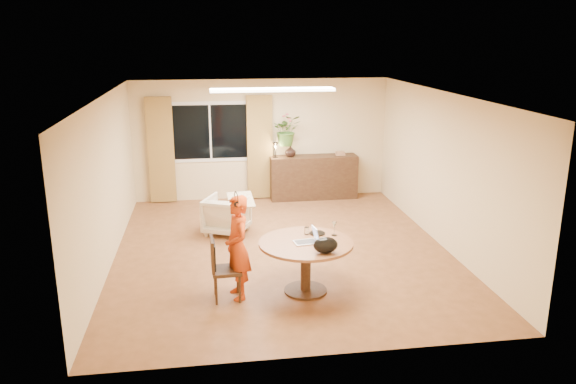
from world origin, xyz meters
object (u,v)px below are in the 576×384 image
object	(u,v)px
child	(237,247)
dining_table	(306,253)
dining_chair	(227,269)
armchair	(227,215)
sideboard	(313,177)

from	to	relation	value
child	dining_table	bearing A→B (deg)	77.82
dining_chair	child	distance (m)	0.32
dining_table	dining_chair	bearing A→B (deg)	-176.78
dining_table	armchair	size ratio (longest dim) A/B	1.75
armchair	sideboard	bearing A→B (deg)	-110.98
dining_chair	sideboard	distance (m)	5.12
dining_table	sideboard	distance (m)	4.72
dining_chair	child	size ratio (longest dim) A/B	0.61
armchair	sideboard	size ratio (longest dim) A/B	0.39
dining_chair	armchair	size ratio (longest dim) A/B	1.19
dining_chair	armchair	xyz separation A→B (m)	(0.11, 2.68, -0.10)
dining_chair	armchair	world-z (taller)	dining_chair
dining_chair	armchair	bearing A→B (deg)	85.82
dining_table	dining_chair	xyz separation A→B (m)	(-1.10, -0.06, -0.14)
child	sideboard	distance (m)	5.02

